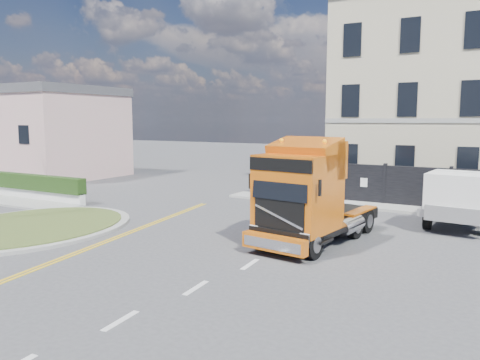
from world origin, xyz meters
The scene contains 11 objects.
ground centered at (0.00, 0.00, 0.00)m, with size 120.00×120.00×0.00m, color #424244.
traffic_island centered at (-7.00, -3.00, 0.08)m, with size 6.80×6.80×0.17m.
hedge_wall centered at (-13.00, 1.50, 0.74)m, with size 8.00×0.55×1.35m.
pavement_side centered at (-13.00, 0.40, 0.05)m, with size 8.50×1.80×0.10m, color gray.
seaside_bldg_pink centered at (-20.00, 9.00, 3.00)m, with size 8.00×8.00×6.00m, color #CCA89F.
seaside_bldg_cream centered at (-28.00, 11.00, 2.50)m, with size 9.00×8.00×5.00m, color beige.
hoarding_fence centered at (6.55, 9.00, 1.00)m, with size 18.80×0.25×2.00m.
georgian_building centered at (6.00, 16.50, 5.77)m, with size 12.30×10.30×12.80m.
pavement_far centered at (6.00, 8.10, 0.06)m, with size 20.00×1.60×0.12m, color gray.
truck centered at (3.32, 0.02, 1.59)m, with size 2.97×6.16×3.55m.
flatbed_pickup centered at (7.70, 5.20, 1.22)m, with size 2.71×5.66×2.27m.
Camera 1 is at (8.93, -14.64, 4.25)m, focal length 35.00 mm.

